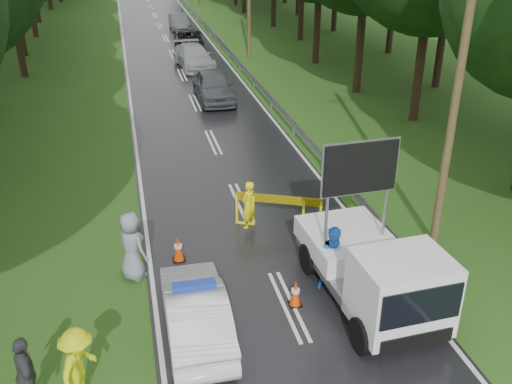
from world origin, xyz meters
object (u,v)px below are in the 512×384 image
object	(u,v)px
barrier	(278,204)
queue_car_first	(213,86)
work_truck	(376,271)
queue_car_third	(189,40)
police_sedan	(196,311)
officer	(248,205)
civilian	(335,259)
queue_car_fourth	(179,22)
queue_car_second	(194,57)

from	to	relation	value
barrier	queue_car_first	xyz separation A→B (m)	(0.26, 14.24, -0.07)
work_truck	queue_car_third	bearing A→B (deg)	88.20
police_sedan	officer	size ratio (longest dim) A/B	2.52
civilian	queue_car_third	bearing A→B (deg)	93.22
queue_car_first	queue_car_fourth	xyz separation A→B (m)	(0.48, 21.56, -0.13)
work_truck	barrier	bearing A→B (deg)	102.88
queue_car_third	queue_car_first	bearing A→B (deg)	-86.11
police_sedan	work_truck	xyz separation A→B (m)	(4.53, 0.03, 0.42)
queue_car_third	queue_car_fourth	world-z (taller)	queue_car_fourth
queue_car_second	queue_car_fourth	world-z (taller)	queue_car_second
queue_car_third	officer	bearing A→B (deg)	-87.78
police_sedan	queue_car_second	world-z (taller)	police_sedan
civilian	queue_car_fourth	bearing A→B (deg)	93.05
work_truck	queue_car_second	world-z (taller)	work_truck
police_sedan	queue_car_first	distance (m)	19.11
queue_car_second	officer	bearing A→B (deg)	-98.41
barrier	officer	xyz separation A→B (m)	(-0.91, 0.26, -0.07)
civilian	queue_car_second	distance (m)	25.27
police_sedan	queue_car_first	bearing A→B (deg)	-100.32
police_sedan	queue_car_fourth	bearing A→B (deg)	-95.38
work_truck	officer	bearing A→B (deg)	111.69
barrier	queue_car_fourth	world-z (taller)	queue_car_fourth
work_truck	queue_car_fourth	distance (m)	40.32
police_sedan	officer	bearing A→B (deg)	-115.66
queue_car_second	queue_car_fourth	distance (m)	14.05
queue_car_first	queue_car_second	distance (m)	7.52
civilian	queue_car_fourth	xyz separation A→B (m)	(0.15, 39.30, -0.24)
barrier	queue_car_second	bearing A→B (deg)	113.71
barrier	queue_car_third	bearing A→B (deg)	112.97
work_truck	police_sedan	bearing A→B (deg)	177.34
queue_car_fourth	police_sedan	bearing A→B (deg)	-96.27
civilian	queue_car_third	size ratio (longest dim) A/B	0.40
officer	civilian	bearing A→B (deg)	67.26
queue_car_first	barrier	bearing A→B (deg)	-91.07
work_truck	barrier	xyz separation A→B (m)	(-1.28, 4.52, -0.22)
work_truck	queue_car_first	size ratio (longest dim) A/B	1.10
queue_car_third	barrier	bearing A→B (deg)	-85.88
barrier	civilian	bearing A→B (deg)	-56.18
civilian	queue_car_second	world-z (taller)	civilian
queue_car_first	queue_car_fourth	world-z (taller)	queue_car_first
work_truck	queue_car_third	distance (m)	32.29
barrier	civilian	world-z (taller)	civilian
barrier	queue_car_second	world-z (taller)	queue_car_second
police_sedan	barrier	distance (m)	5.59
queue_car_first	queue_car_second	world-z (taller)	queue_car_first
queue_car_second	queue_car_third	bearing A→B (deg)	80.57
barrier	civilian	xyz separation A→B (m)	(0.59, -3.50, 0.04)
work_truck	barrier	size ratio (longest dim) A/B	2.01
officer	queue_car_fourth	distance (m)	35.58
officer	queue_car_fourth	world-z (taller)	officer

